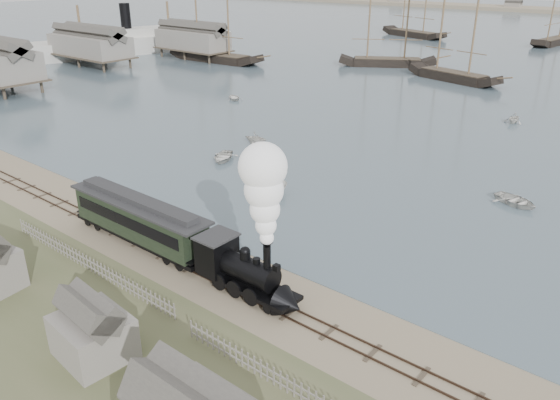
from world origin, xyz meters
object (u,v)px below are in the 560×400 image
Objects in this scene: locomotive at (257,235)px; steamship at (127,29)px; passenger_coach at (139,218)px; beached_dinghy at (145,216)px.

steamship is (-94.35, 59.41, 1.09)m from locomotive.
steamship reaches higher than passenger_coach.
locomotive is 12.51m from passenger_coach.
passenger_coach is 4.42m from beached_dinghy.
locomotive is 0.20× the size of steamship.
steamship is at bearing 64.91° from beached_dinghy.
beached_dinghy is (-3.01, 2.74, -1.73)m from passenger_coach.
beached_dinghy is at bearing -111.25° from steamship.
locomotive is 2.44× the size of beached_dinghy.
steamship is (-82.11, 59.41, 3.66)m from passenger_coach.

